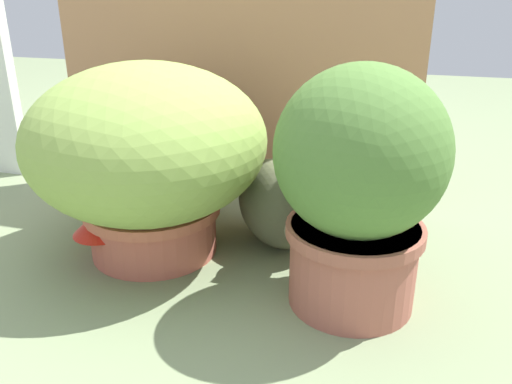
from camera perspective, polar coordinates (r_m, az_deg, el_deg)
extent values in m
plane|color=gray|center=(1.24, -7.93, -8.14)|extent=(6.00, 6.00, 0.00)
cube|color=tan|center=(1.53, -2.77, 16.58)|extent=(1.07, 0.03, 0.95)
cylinder|color=#C2624F|center=(1.30, -11.07, -3.73)|extent=(0.30, 0.30, 0.13)
cylinder|color=#C7664E|center=(1.28, -11.24, -1.63)|extent=(0.33, 0.33, 0.02)
ellipsoid|color=#8BAC4E|center=(1.22, -11.80, 5.41)|extent=(0.55, 0.55, 0.36)
cylinder|color=#AB5E4E|center=(1.09, 10.45, -7.68)|extent=(0.25, 0.25, 0.18)
cylinder|color=#A35B49|center=(1.05, 10.73, -4.08)|extent=(0.27, 0.27, 0.02)
ellipsoid|color=#507B36|center=(0.99, 11.38, 4.28)|extent=(0.33, 0.33, 0.33)
ellipsoid|color=#5B6045|center=(1.29, 2.40, -1.27)|extent=(0.31, 0.30, 0.22)
ellipsoid|color=gray|center=(1.22, 4.84, -3.30)|extent=(0.12, 0.12, 0.11)
sphere|color=#5B6045|center=(1.16, 5.40, 2.12)|extent=(0.16, 0.16, 0.11)
cone|color=#5B6045|center=(1.16, 6.74, 5.21)|extent=(0.05, 0.05, 0.04)
cone|color=#5B6045|center=(1.13, 4.25, 4.79)|extent=(0.05, 0.05, 0.04)
cylinder|color=#5B6045|center=(1.44, 1.28, -2.57)|extent=(0.16, 0.15, 0.07)
cylinder|color=silver|center=(1.28, -16.32, -5.92)|extent=(0.04, 0.04, 0.08)
cone|color=red|center=(1.25, -16.66, -3.08)|extent=(0.13, 0.13, 0.06)
cylinder|color=white|center=(1.24, -13.98, -6.41)|extent=(0.03, 0.03, 0.09)
cone|color=pink|center=(1.21, -14.26, -3.64)|extent=(0.08, 0.08, 0.05)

